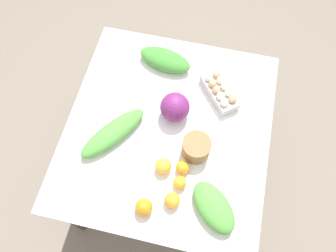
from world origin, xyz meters
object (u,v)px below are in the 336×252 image
at_px(greens_bunch_beet_tops, 165,60).
at_px(orange_1, 163,166).
at_px(paper_bag, 196,148).
at_px(orange_4, 180,183).
at_px(greens_bunch_dandelion, 113,133).
at_px(greens_bunch_scallion, 214,207).
at_px(cabbage_purple, 175,107).
at_px(egg_carton, 220,91).
at_px(orange_2, 172,200).
at_px(orange_3, 144,207).
at_px(orange_0, 183,168).

height_order(greens_bunch_beet_tops, orange_1, greens_bunch_beet_tops).
relative_size(paper_bag, orange_4, 2.21).
xyz_separation_m(greens_bunch_dandelion, greens_bunch_scallion, (0.26, 0.56, 0.00)).
bearing_deg(greens_bunch_scallion, cabbage_purple, -147.85).
relative_size(greens_bunch_dandelion, greens_bunch_beet_tops, 1.30).
bearing_deg(egg_carton, orange_1, -60.99).
xyz_separation_m(paper_bag, orange_2, (0.28, -0.06, -0.02)).
distance_m(greens_bunch_dandelion, orange_3, 0.41).
distance_m(greens_bunch_dandelion, orange_1, 0.31).
height_order(egg_carton, orange_0, egg_carton).
relative_size(orange_1, orange_3, 0.97).
height_order(paper_bag, greens_bunch_dandelion, paper_bag).
xyz_separation_m(greens_bunch_scallion, orange_1, (-0.14, -0.27, -0.00)).
xyz_separation_m(orange_3, orange_4, (-0.15, 0.14, -0.01)).
relative_size(paper_bag, greens_bunch_beet_tops, 0.47).
bearing_deg(orange_1, egg_carton, 157.19).
relative_size(egg_carton, orange_3, 3.22).
distance_m(egg_carton, greens_bunch_beet_tops, 0.36).
bearing_deg(orange_3, orange_2, 116.94).
xyz_separation_m(cabbage_purple, greens_bunch_beet_tops, (-0.30, -0.12, -0.04)).
bearing_deg(orange_3, egg_carton, 160.68).
distance_m(orange_1, orange_2, 0.17).
xyz_separation_m(egg_carton, greens_bunch_beet_tops, (-0.14, -0.34, -0.00)).
bearing_deg(paper_bag, orange_2, -12.11).
xyz_separation_m(cabbage_purple, orange_1, (0.31, 0.01, -0.04)).
xyz_separation_m(greens_bunch_dandelion, orange_4, (0.18, 0.39, -0.01)).
bearing_deg(orange_1, greens_bunch_scallion, 62.70).
height_order(orange_3, orange_4, orange_3).
height_order(greens_bunch_scallion, orange_2, greens_bunch_scallion).
bearing_deg(greens_bunch_beet_tops, cabbage_purple, 22.14).
relative_size(egg_carton, paper_bag, 1.87).
height_order(egg_carton, orange_1, egg_carton).
height_order(orange_0, orange_3, orange_3).
distance_m(greens_bunch_beet_tops, orange_2, 0.80).
relative_size(orange_1, orange_4, 1.25).
height_order(orange_0, orange_4, orange_0).
bearing_deg(greens_bunch_beet_tops, orange_3, 6.40).
relative_size(greens_bunch_beet_tops, orange_2, 4.01).
distance_m(egg_carton, orange_1, 0.52).
height_order(greens_bunch_scallion, orange_0, greens_bunch_scallion).
height_order(egg_carton, orange_4, egg_carton).
bearing_deg(greens_bunch_scallion, paper_bag, -153.17).
bearing_deg(egg_carton, greens_bunch_scallion, -31.58).
relative_size(greens_bunch_beet_tops, orange_0, 4.51).
xyz_separation_m(egg_carton, greens_bunch_scallion, (0.62, 0.07, -0.00)).
relative_size(cabbage_purple, greens_bunch_beet_tops, 0.51).
bearing_deg(cabbage_purple, orange_4, 16.07).
relative_size(orange_1, orange_2, 1.07).
height_order(paper_bag, orange_1, paper_bag).
distance_m(greens_bunch_scallion, orange_1, 0.31).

